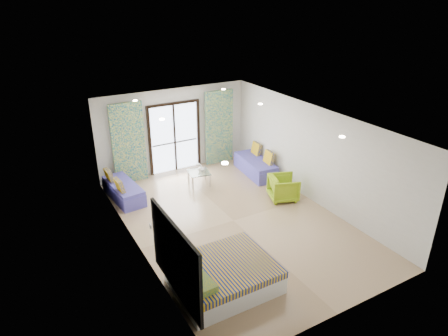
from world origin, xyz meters
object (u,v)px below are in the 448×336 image
coffee_table (199,173)px  armchair (284,187)px  daybed_left (123,190)px  bed (223,276)px  daybed_right (256,166)px

coffee_table → armchair: 2.62m
coffee_table → armchair: armchair is taller
daybed_left → armchair: size_ratio=2.25×
bed → armchair: bearing=35.8°
bed → daybed_left: bearing=97.8°
armchair → daybed_left: bearing=79.8°
bed → coffee_table: 4.70m
daybed_left → armchair: bearing=-35.4°
bed → coffee_table: (1.65, 4.41, 0.08)m
bed → armchair: armchair is taller
daybed_right → coffee_table: size_ratio=2.54×
bed → daybed_left: daybed_left is taller
bed → daybed_right: bearing=49.5°
daybed_left → daybed_right: daybed_right is taller
bed → coffee_table: coffee_table is taller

